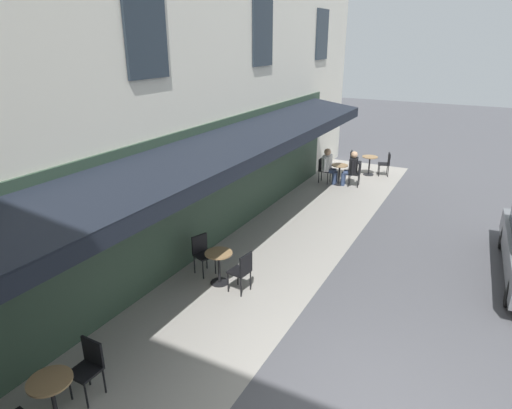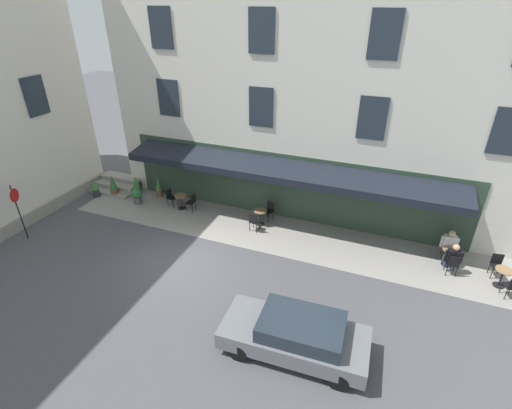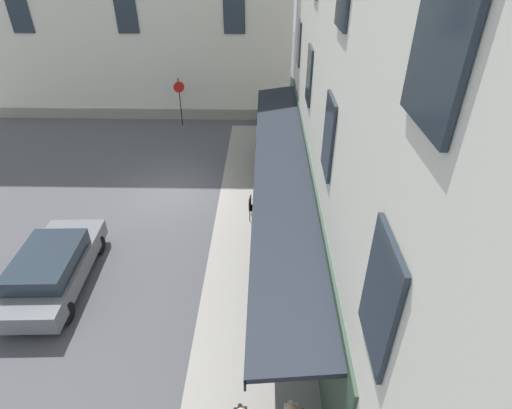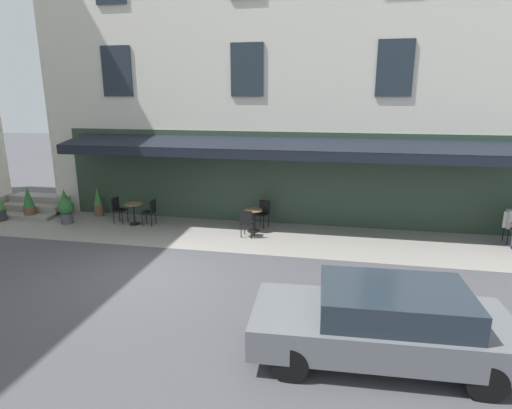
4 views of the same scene
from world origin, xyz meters
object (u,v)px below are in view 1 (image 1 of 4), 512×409
object	(u,v)px
cafe_chair_black_under_awning	(323,168)
cafe_chair_black_corner_right	(202,251)
cafe_chair_black_by_window	(89,364)
cafe_table_far_end	(339,172)
cafe_table_near_entrance	(53,395)
cafe_chair_black_facing_street	(357,172)
cafe_chair_black_near_door	(353,160)
cafe_chair_black_back_row	(386,162)
cafe_table_mid_terrace	(369,163)
seated_patron_in_white	(329,165)
cafe_chair_black_kerbside	(242,269)
seated_companion_in_black	(351,167)
cafe_table_streetside	(219,263)

from	to	relation	value
cafe_chair_black_under_awning	cafe_chair_black_corner_right	bearing A→B (deg)	-0.65
cafe_chair_black_by_window	cafe_table_far_end	xyz separation A→B (m)	(-11.60, 0.10, -0.06)
cafe_table_near_entrance	cafe_chair_black_facing_street	xyz separation A→B (m)	(-12.32, 0.74, 0.06)
cafe_table_far_end	cafe_chair_black_under_awning	xyz separation A→B (m)	(0.03, -0.63, 0.06)
cafe_chair_black_by_window	cafe_chair_black_near_door	world-z (taller)	same
cafe_chair_black_back_row	cafe_table_far_end	distance (m)	2.32
cafe_table_near_entrance	cafe_table_mid_terrace	distance (m)	13.99
cafe_table_far_end	cafe_chair_black_under_awning	world-z (taller)	cafe_chair_black_under_awning
cafe_chair_black_corner_right	seated_patron_in_white	xyz separation A→B (m)	(-7.75, 0.30, 0.15)
cafe_chair_black_kerbside	seated_companion_in_black	xyz separation A→B (m)	(-8.13, -0.09, 0.15)
cafe_table_far_end	cafe_chair_black_corner_right	bearing A→B (deg)	-5.29
cafe_table_mid_terrace	cafe_chair_black_near_door	world-z (taller)	cafe_chair_black_near_door
cafe_chair_black_back_row	cafe_chair_black_facing_street	size ratio (longest dim) A/B	1.00
cafe_table_near_entrance	cafe_table_mid_terrace	size ratio (longest dim) A/B	1.00
cafe_table_mid_terrace	cafe_chair_black_near_door	size ratio (longest dim) A/B	0.82
cafe_table_far_end	cafe_chair_black_by_window	bearing A→B (deg)	-0.51
cafe_chair_black_under_awning	seated_patron_in_white	distance (m)	0.26
seated_patron_in_white	seated_companion_in_black	world-z (taller)	seated_patron_in_white
cafe_chair_black_facing_street	seated_patron_in_white	xyz separation A→B (m)	(0.11, -1.04, 0.15)
cafe_chair_black_corner_right	cafe_chair_black_under_awning	world-z (taller)	same
cafe_chair_black_kerbside	seated_patron_in_white	xyz separation A→B (m)	(-8.05, -0.92, 0.15)
cafe_chair_black_corner_right	seated_patron_in_white	size ratio (longest dim) A/B	0.70
cafe_chair_black_by_window	cafe_chair_black_corner_right	xyz separation A→B (m)	(-3.83, -0.62, 0.00)
cafe_table_streetside	seated_patron_in_white	world-z (taller)	seated_patron_in_white
cafe_table_far_end	seated_companion_in_black	distance (m)	0.46
cafe_table_streetside	cafe_chair_black_facing_street	world-z (taller)	cafe_chair_black_facing_street
cafe_table_mid_terrace	seated_patron_in_white	size ratio (longest dim) A/B	0.57
cafe_table_mid_terrace	seated_patron_in_white	xyz separation A→B (m)	(1.75, -1.08, 0.21)
cafe_table_streetside	cafe_chair_black_corner_right	xyz separation A→B (m)	(-0.22, -0.59, 0.06)
seated_companion_in_black	cafe_chair_black_under_awning	bearing A→B (deg)	-85.21
cafe_chair_black_near_door	cafe_chair_black_facing_street	distance (m)	1.65
cafe_table_far_end	cafe_chair_black_under_awning	distance (m)	0.63
cafe_chair_black_back_row	seated_companion_in_black	xyz separation A→B (m)	(1.88, -0.85, 0.15)
cafe_chair_black_by_window	cafe_table_streetside	world-z (taller)	cafe_chair_black_by_window
cafe_chair_black_facing_street	cafe_table_mid_terrace	bearing A→B (deg)	178.59
cafe_table_near_entrance	cafe_table_streetside	distance (m)	4.24
cafe_chair_black_by_window	seated_patron_in_white	world-z (taller)	seated_patron_in_white
cafe_chair_black_near_door	cafe_table_streetside	world-z (taller)	cafe_chair_black_near_door
cafe_chair_black_facing_street	cafe_table_streetside	bearing A→B (deg)	-5.33
cafe_chair_black_by_window	cafe_table_streetside	size ratio (longest dim) A/B	1.21
cafe_table_far_end	cafe_chair_black_facing_street	size ratio (longest dim) A/B	0.82
cafe_chair_black_facing_street	cafe_chair_black_under_awning	size ratio (longest dim) A/B	1.00
cafe_table_near_entrance	seated_companion_in_black	xyz separation A→B (m)	(-12.29, 0.53, 0.20)
cafe_table_streetside	cafe_table_far_end	xyz separation A→B (m)	(-7.99, 0.13, 0.00)
cafe_table_mid_terrace	cafe_table_streetside	world-z (taller)	same
cafe_chair_black_by_window	seated_patron_in_white	bearing A→B (deg)	-178.45
cafe_table_streetside	cafe_chair_black_facing_street	size ratio (longest dim) A/B	0.82
cafe_chair_black_kerbside	seated_patron_in_white	bearing A→B (deg)	-173.51
seated_companion_in_black	cafe_table_near_entrance	bearing A→B (deg)	-2.45
cafe_chair_black_corner_right	cafe_chair_black_facing_street	bearing A→B (deg)	170.29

